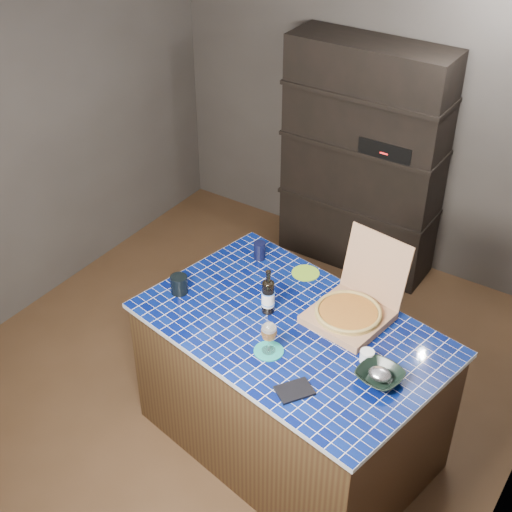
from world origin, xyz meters
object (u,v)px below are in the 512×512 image
Objects in this scene: pizza_box at (351,310)px; mead_bottle at (268,296)px; dvd_case at (294,391)px; kitchen_island at (290,387)px; bowl at (380,376)px; wine_glass at (269,332)px.

pizza_box is 1.91× the size of mead_bottle.
pizza_box reaches higher than mead_bottle.
dvd_case is (0.43, -0.44, -0.10)m from mead_bottle.
dvd_case is (0.25, -0.40, 0.45)m from kitchen_island.
bowl is (0.56, -0.10, 0.47)m from kitchen_island.
bowl is at bearing -11.06° from mead_bottle.
mead_bottle is 0.76m from bowl.
wine_glass reaches higher than kitchen_island.
mead_bottle is 0.33m from wine_glass.
dvd_case is at bearing -33.53° from wine_glass.
pizza_box reaches higher than bowl.
bowl reaches higher than dvd_case.
mead_bottle is (-0.18, 0.04, 0.55)m from kitchen_island.
mead_bottle reaches higher than dvd_case.
wine_glass is (0.18, -0.27, 0.02)m from mead_bottle.
bowl is (0.74, -0.14, -0.08)m from mead_bottle.
wine_glass is (-0.23, -0.47, 0.07)m from pizza_box.
kitchen_island is 6.53× the size of mead_bottle.
dvd_case is at bearing -135.91° from bowl.
bowl is at bearing 0.27° from kitchen_island.
mead_bottle is 1.48× the size of wine_glass.
pizza_box is at bearing 57.43° from kitchen_island.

